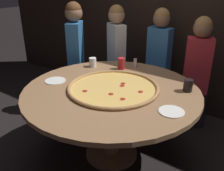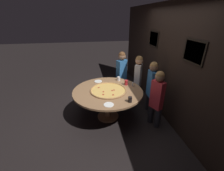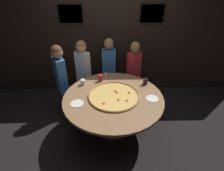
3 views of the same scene
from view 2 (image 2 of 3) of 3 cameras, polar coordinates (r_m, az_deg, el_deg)
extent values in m
plane|color=black|center=(3.84, -1.49, -11.75)|extent=(24.00, 24.00, 0.00)
cube|color=black|center=(3.70, 20.55, 7.74)|extent=(6.40, 0.06, 2.60)
cube|color=black|center=(4.28, 15.65, 16.78)|extent=(0.52, 0.02, 0.40)
cube|color=slate|center=(4.28, 15.57, 16.79)|extent=(0.46, 0.01, 0.34)
cube|color=black|center=(2.93, 28.76, 11.19)|extent=(0.52, 0.02, 0.40)
cube|color=#936B5B|center=(2.93, 28.67, 11.20)|extent=(0.46, 0.01, 0.34)
cylinder|color=#936B47|center=(3.46, -1.62, -2.16)|extent=(1.61, 1.61, 0.04)
cylinder|color=#936B47|center=(3.64, -1.55, -7.34)|extent=(0.16, 0.16, 0.70)
cylinder|color=#936B47|center=(3.83, -1.49, -11.51)|extent=(0.52, 0.52, 0.04)
cylinder|color=#EAB75B|center=(3.44, -1.41, -1.85)|extent=(0.80, 0.80, 0.01)
torus|color=#B27F4C|center=(3.44, -1.42, -1.70)|extent=(0.84, 0.84, 0.03)
cylinder|color=#A8281E|center=(3.37, -3.32, -2.37)|extent=(0.04, 0.04, 0.00)
cylinder|color=#A8281E|center=(3.56, -5.12, -0.84)|extent=(0.04, 0.04, 0.00)
cylinder|color=#A8281E|center=(3.25, -3.37, -3.47)|extent=(0.04, 0.04, 0.00)
cylinder|color=#A8281E|center=(3.41, 0.04, -1.97)|extent=(0.04, 0.04, 0.00)
cylinder|color=#A8281E|center=(3.23, 0.40, -3.59)|extent=(0.04, 0.04, 0.00)
cylinder|color=#A8281E|center=(3.44, 0.76, -1.73)|extent=(0.04, 0.04, 0.00)
cylinder|color=#B22328|center=(3.71, 5.39, 1.13)|extent=(0.08, 0.08, 0.13)
cylinder|color=black|center=(3.00, 6.87, -5.31)|extent=(0.08, 0.08, 0.11)
cylinder|color=white|center=(3.96, 2.53, 2.61)|extent=(0.08, 0.08, 0.10)
cylinder|color=white|center=(2.91, -1.25, -7.31)|extent=(0.20, 0.20, 0.01)
cylinder|color=white|center=(3.93, -5.30, 1.61)|extent=(0.20, 0.20, 0.01)
cylinder|color=silver|center=(3.68, 7.90, 0.41)|extent=(0.04, 0.04, 0.08)
cylinder|color=#B7B7BC|center=(3.66, 7.94, 1.10)|extent=(0.04, 0.04, 0.01)
cylinder|color=#232328|center=(4.31, 8.99, -3.96)|extent=(0.17, 0.17, 0.47)
cylinder|color=#232328|center=(4.49, 9.66, -2.73)|extent=(0.17, 0.17, 0.47)
cube|color=white|center=(4.16, 9.87, 3.54)|extent=(0.32, 0.28, 0.66)
sphere|color=tan|center=(4.03, 10.32, 9.27)|extent=(0.20, 0.20, 0.20)
sphere|color=#9E703D|center=(4.02, 10.36, 9.76)|extent=(0.19, 0.19, 0.19)
cylinder|color=#232328|center=(3.57, 17.01, -11.82)|extent=(0.16, 0.16, 0.45)
cylinder|color=#232328|center=(3.67, 14.55, -10.37)|extent=(0.16, 0.16, 0.45)
cube|color=red|center=(3.33, 16.84, -3.49)|extent=(0.31, 0.24, 0.63)
sphere|color=#8C664C|center=(3.16, 17.76, 3.13)|extent=(0.20, 0.20, 0.20)
sphere|color=#9E703D|center=(3.15, 17.84, 3.71)|extent=(0.18, 0.18, 0.18)
cylinder|color=#232328|center=(3.95, 14.52, -7.42)|extent=(0.13, 0.13, 0.47)
cylinder|color=#232328|center=(4.12, 13.52, -5.88)|extent=(0.13, 0.13, 0.47)
cube|color=#3370B2|center=(3.78, 14.88, 0.61)|extent=(0.29, 0.16, 0.65)
sphere|color=#8C664C|center=(3.63, 15.62, 6.75)|extent=(0.20, 0.20, 0.20)
sphere|color=#9E703D|center=(3.62, 15.68, 7.28)|extent=(0.19, 0.19, 0.19)
cylinder|color=#232328|center=(4.53, 2.45, -1.96)|extent=(0.18, 0.18, 0.49)
cylinder|color=#232328|center=(4.67, 4.44, -1.17)|extent=(0.18, 0.18, 0.49)
cube|color=#3370B2|center=(4.37, 3.65, 5.30)|extent=(0.28, 0.33, 0.68)
sphere|color=#8C664C|center=(4.24, 3.82, 10.99)|extent=(0.21, 0.21, 0.21)
sphere|color=brown|center=(4.23, 3.84, 11.48)|extent=(0.19, 0.19, 0.19)
camera|label=1|loc=(2.30, -42.06, 3.13)|focal=40.00mm
camera|label=3|loc=(3.61, -43.77, 20.26)|focal=28.00mm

